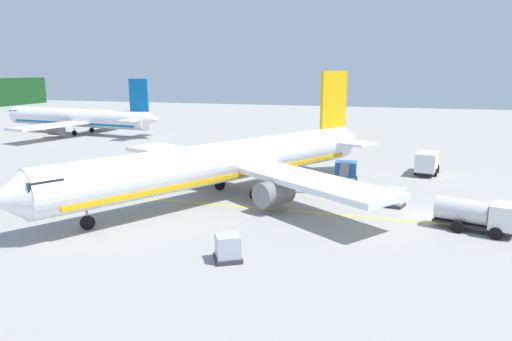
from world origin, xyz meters
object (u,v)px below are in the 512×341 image
object	(u,v)px
cargo_container_near	(228,248)
crew_marshaller	(304,182)
service_truck_catering	(427,161)
cargo_container_mid	(395,197)
crew_loader_left	(300,177)
airliner_mid_apron	(79,118)
service_truck_baggage	(345,175)
airliner_foreground	(229,162)
service_truck_fuel	(477,214)

from	to	relation	value
cargo_container_near	crew_marshaller	bearing A→B (deg)	-4.35
service_truck_catering	cargo_container_mid	bearing A→B (deg)	167.09
crew_loader_left	airliner_mid_apron	bearing A→B (deg)	59.26
cargo_container_near	cargo_container_mid	world-z (taller)	cargo_container_near
service_truck_catering	service_truck_baggage	bearing A→B (deg)	134.41
airliner_foreground	crew_marshaller	xyz separation A→B (m)	(3.44, -6.64, -2.33)
service_truck_baggage	crew_marshaller	distance (m)	5.56
service_truck_catering	crew_loader_left	bearing A→B (deg)	127.12
service_truck_baggage	service_truck_catering	xyz separation A→B (m)	(8.44, -8.61, 0.32)
airliner_foreground	cargo_container_near	size ratio (longest dim) A/B	16.38
crew_marshaller	airliner_mid_apron	bearing A→B (deg)	57.46
airliner_mid_apron	cargo_container_mid	bearing A→B (deg)	-120.34
airliner_foreground	crew_loader_left	bearing A→B (deg)	-42.79
service_truck_fuel	crew_marshaller	xyz separation A→B (m)	(7.72, 14.75, -0.33)
service_truck_catering	crew_loader_left	xyz separation A→B (m)	(-9.96, 13.16, -0.51)
airliner_mid_apron	cargo_container_mid	world-z (taller)	airliner_mid_apron
service_truck_catering	crew_marshaller	distance (m)	17.60
airliner_mid_apron	service_truck_catering	world-z (taller)	airliner_mid_apron
service_truck_fuel	crew_loader_left	bearing A→B (deg)	56.41
service_truck_fuel	crew_marshaller	bearing A→B (deg)	62.37
airliner_foreground	service_truck_catering	xyz separation A→B (m)	(16.11, -18.85, -1.88)
cargo_container_mid	crew_marshaller	xyz separation A→B (m)	(2.51, 8.74, 0.20)
service_truck_fuel	crew_loader_left	xyz separation A→B (m)	(10.43, 15.70, -0.39)
cargo_container_mid	crew_loader_left	size ratio (longest dim) A/B	1.21
airliner_mid_apron	crew_marshaller	size ratio (longest dim) A/B	20.48
service_truck_fuel	service_truck_baggage	bearing A→B (deg)	43.00
airliner_foreground	cargo_container_near	bearing A→B (deg)	-160.70
service_truck_fuel	service_truck_baggage	world-z (taller)	service_truck_baggage
airliner_foreground	crew_loader_left	size ratio (longest dim) A/B	22.23
service_truck_catering	crew_marshaller	bearing A→B (deg)	136.05
airliner_foreground	service_truck_fuel	world-z (taller)	airliner_foreground
service_truck_baggage	cargo_container_mid	world-z (taller)	service_truck_baggage
crew_loader_left	service_truck_baggage	bearing A→B (deg)	-71.47
crew_loader_left	service_truck_catering	bearing A→B (deg)	-52.88
cargo_container_mid	crew_marshaller	distance (m)	9.09
crew_loader_left	cargo_container_near	bearing A→B (deg)	178.78
service_truck_catering	crew_loader_left	size ratio (longest dim) A/B	3.30
service_truck_catering	crew_marshaller	xyz separation A→B (m)	(-12.67, 12.21, -0.45)
service_truck_baggage	crew_loader_left	size ratio (longest dim) A/B	3.68
cargo_container_near	crew_loader_left	xyz separation A→B (m)	(21.10, -0.45, 0.13)
airliner_mid_apron	crew_marshaller	xyz separation A→B (m)	(-31.53, -49.42, -1.92)
airliner_mid_apron	airliner_foreground	bearing A→B (deg)	-129.26
airliner_mid_apron	crew_loader_left	distance (m)	56.43
crew_marshaller	cargo_container_near	bearing A→B (deg)	175.65
cargo_container_near	airliner_foreground	bearing A→B (deg)	19.30
airliner_mid_apron	cargo_container_near	bearing A→B (deg)	-136.12
service_truck_baggage	crew_marshaller	size ratio (longest dim) A/B	3.48
airliner_mid_apron	cargo_container_near	distance (m)	69.31
airliner_foreground	crew_marshaller	size ratio (longest dim) A/B	21.01
service_truck_fuel	service_truck_catering	bearing A→B (deg)	7.10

